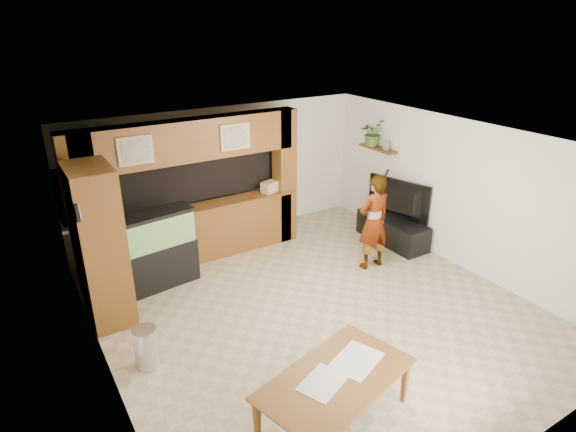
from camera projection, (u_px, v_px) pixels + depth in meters
floor at (315, 309)px, 7.39m from camera, size 6.50×6.50×0.00m
ceiling at (319, 143)px, 6.38m from camera, size 6.50×6.50×0.00m
wall_back at (222, 173)px, 9.43m from camera, size 6.00×0.00×6.00m
wall_left at (99, 291)px, 5.43m from camera, size 0.00×6.50×6.50m
wall_right at (458, 194)px, 8.34m from camera, size 0.00×6.50×6.50m
partition at (187, 190)px, 8.49m from camera, size 4.20×0.99×2.60m
wall_clock at (77, 212)px, 6.00m from camera, size 0.05×0.25×0.25m
wall_shelf at (378, 148)px, 9.64m from camera, size 0.25×0.90×0.04m
pantry_cabinet at (100, 246)px, 6.78m from camera, size 0.58×0.96×2.34m
trash_can at (146, 348)px, 6.09m from camera, size 0.31×0.31×0.56m
aquarium at (159, 250)px, 7.82m from camera, size 1.18×0.44×1.30m
tv_stand at (392, 230)px, 9.48m from camera, size 0.56×1.52×0.51m
television at (395, 200)px, 9.23m from camera, size 0.52×1.31×0.76m
photo_frame at (386, 145)px, 9.43m from camera, size 0.03×0.13×0.18m
potted_plant at (372, 133)px, 9.64m from camera, size 0.62×0.58×0.54m
person at (374, 222)px, 8.33m from camera, size 0.64×0.43×1.72m
microphone at (386, 174)px, 7.87m from camera, size 0.04×0.11×0.17m
dining_table at (337, 401)px, 5.21m from camera, size 1.94×1.39×0.61m
newspaper_a at (323, 383)px, 5.04m from camera, size 0.61×0.54×0.01m
newspaper_b at (356, 360)px, 5.36m from camera, size 0.70×0.61×0.01m
counter_box at (270, 187)px, 9.17m from camera, size 0.36×0.30×0.21m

